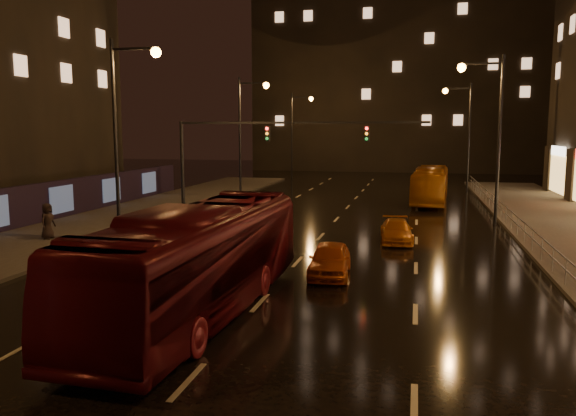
% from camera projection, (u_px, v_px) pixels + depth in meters
% --- Properties ---
extents(ground, '(140.00, 140.00, 0.00)m').
position_uv_depth(ground, '(332.00, 224.00, 33.90)').
color(ground, black).
rests_on(ground, ground).
extents(sidewalk_left, '(7.00, 70.00, 0.15)m').
position_uv_depth(sidewalk_left, '(85.00, 228.00, 32.05)').
color(sidewalk_left, '#38332D').
rests_on(sidewalk_left, ground).
extents(building_distant, '(44.00, 16.00, 36.00)m').
position_uv_depth(building_distant, '(414.00, 44.00, 80.76)').
color(building_distant, black).
rests_on(building_distant, ground).
extents(traffic_signal, '(15.31, 0.32, 6.20)m').
position_uv_depth(traffic_signal, '(251.00, 145.00, 34.38)').
color(traffic_signal, black).
rests_on(traffic_signal, ground).
extents(railing_right, '(0.05, 56.00, 1.00)m').
position_uv_depth(railing_right, '(518.00, 221.00, 29.59)').
color(railing_right, '#99999E').
rests_on(railing_right, sidewalk_right).
extents(bus_red, '(3.28, 12.25, 3.39)m').
position_uv_depth(bus_red, '(200.00, 260.00, 17.18)').
color(bus_red, '#4C0A11').
rests_on(bus_red, ground).
extents(bus_curb, '(3.06, 10.29, 2.83)m').
position_uv_depth(bus_curb, '(430.00, 185.00, 43.70)').
color(bus_curb, '#9C510F').
rests_on(bus_curb, ground).
extents(taxi_near, '(1.80, 3.90, 1.29)m').
position_uv_depth(taxi_near, '(330.00, 259.00, 21.84)').
color(taxi_near, '#C14E12').
rests_on(taxi_near, ground).
extents(taxi_far, '(1.87, 3.95, 1.11)m').
position_uv_depth(taxi_far, '(397.00, 231.00, 28.59)').
color(taxi_far, '#C06112').
rests_on(taxi_far, ground).
extents(pedestrian_c, '(0.61, 0.91, 1.83)m').
position_uv_depth(pedestrian_c, '(48.00, 221.00, 28.50)').
color(pedestrian_c, black).
rests_on(pedestrian_c, sidewalk_left).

